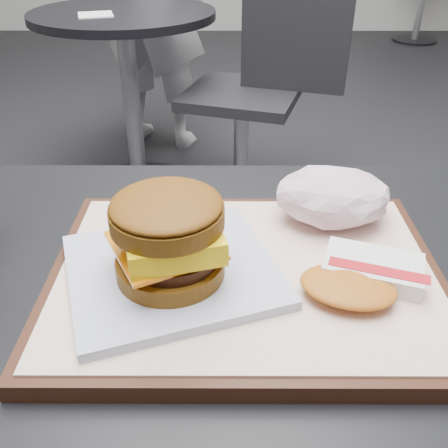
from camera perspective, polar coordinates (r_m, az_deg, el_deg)
customer_table at (r=0.62m, az=-3.63°, el=-22.34°), size 0.80×0.60×0.77m
serving_tray at (r=0.49m, az=2.49°, el=-6.08°), size 0.38×0.28×0.02m
breakfast_sandwich at (r=0.45m, az=-6.19°, el=-2.42°), size 0.24×0.22×0.09m
hash_brown at (r=0.48m, az=15.49°, el=-5.76°), size 0.13×0.11×0.02m
crumpled_wrapper at (r=0.56m, az=12.39°, el=3.08°), size 0.13×0.10×0.06m
neighbor_table at (r=2.11m, az=-10.92°, el=17.48°), size 0.70×0.70×0.75m
napkin at (r=1.99m, az=-14.48°, el=22.16°), size 0.15×0.15×0.00m
neighbor_chair at (r=1.99m, az=4.13°, el=15.87°), size 0.65×0.53×0.88m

